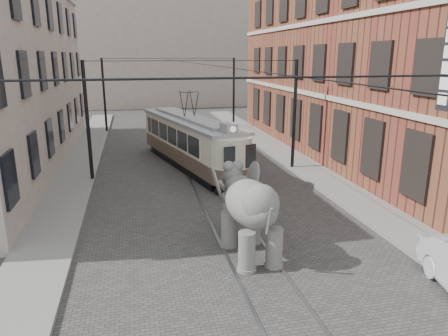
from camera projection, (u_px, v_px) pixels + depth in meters
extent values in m
plane|color=#43413E|center=(225.00, 215.00, 16.65)|extent=(120.00, 120.00, 0.00)
cube|color=slate|center=(361.00, 203.00, 17.87)|extent=(2.00, 60.00, 0.15)
cube|color=slate|center=(53.00, 228.00, 15.28)|extent=(2.00, 60.00, 0.15)
cube|color=brown|center=(366.00, 59.00, 25.82)|extent=(8.00, 26.00, 12.00)
cube|color=gray|center=(157.00, 49.00, 52.48)|extent=(28.00, 10.00, 14.00)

